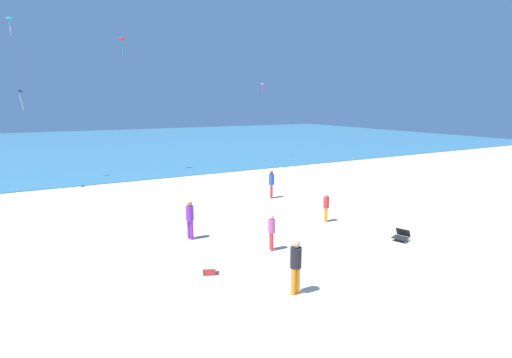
{
  "coord_description": "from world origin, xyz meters",
  "views": [
    {
      "loc": [
        -6.83,
        -6.24,
        5.82
      ],
      "look_at": [
        0.0,
        6.11,
        3.0
      ],
      "focal_mm": 26.63,
      "sensor_mm": 36.0,
      "label": 1
    }
  ],
  "objects_px": {
    "person_1": "(190,217)",
    "person_3": "(271,182)",
    "person_0": "(271,230)",
    "beach_chair_near_camera": "(401,235)",
    "kite_pink": "(262,84)",
    "person_2": "(326,205)",
    "kite_teal": "(9,18)",
    "kite_black": "(21,92)",
    "person_5": "(296,263)",
    "kite_red": "(122,38)",
    "cooler_box": "(209,270)"
  },
  "relations": [
    {
      "from": "person_2",
      "to": "beach_chair_near_camera",
      "type": "bearing_deg",
      "value": 133.96
    },
    {
      "from": "kite_teal",
      "to": "kite_black",
      "type": "bearing_deg",
      "value": -85.05
    },
    {
      "from": "beach_chair_near_camera",
      "to": "person_0",
      "type": "relative_size",
      "value": 0.54
    },
    {
      "from": "kite_teal",
      "to": "kite_black",
      "type": "height_order",
      "value": "kite_teal"
    },
    {
      "from": "kite_black",
      "to": "kite_red",
      "type": "xyz_separation_m",
      "value": [
        7.22,
        4.06,
        4.37
      ]
    },
    {
      "from": "kite_teal",
      "to": "kite_pink",
      "type": "bearing_deg",
      "value": 6.53
    },
    {
      "from": "cooler_box",
      "to": "kite_pink",
      "type": "distance_m",
      "value": 29.24
    },
    {
      "from": "cooler_box",
      "to": "kite_red",
      "type": "relative_size",
      "value": 0.36
    },
    {
      "from": "cooler_box",
      "to": "person_1",
      "type": "relative_size",
      "value": 0.32
    },
    {
      "from": "person_5",
      "to": "kite_red",
      "type": "xyz_separation_m",
      "value": [
        -0.28,
        24.24,
        9.92
      ]
    },
    {
      "from": "person_0",
      "to": "person_1",
      "type": "relative_size",
      "value": 0.86
    },
    {
      "from": "person_1",
      "to": "person_3",
      "type": "distance_m",
      "value": 8.27
    },
    {
      "from": "kite_pink",
      "to": "kite_black",
      "type": "xyz_separation_m",
      "value": [
        -21.28,
        -5.93,
        -1.24
      ]
    },
    {
      "from": "person_1",
      "to": "kite_red",
      "type": "relative_size",
      "value": 1.15
    },
    {
      "from": "beach_chair_near_camera",
      "to": "kite_pink",
      "type": "height_order",
      "value": "kite_pink"
    },
    {
      "from": "beach_chair_near_camera",
      "to": "kite_teal",
      "type": "distance_m",
      "value": 28.68
    },
    {
      "from": "beach_chair_near_camera",
      "to": "person_5",
      "type": "bearing_deg",
      "value": -4.76
    },
    {
      "from": "person_1",
      "to": "kite_pink",
      "type": "bearing_deg",
      "value": -144.46
    },
    {
      "from": "person_1",
      "to": "kite_teal",
      "type": "height_order",
      "value": "kite_teal"
    },
    {
      "from": "kite_red",
      "to": "person_2",
      "type": "bearing_deg",
      "value": -72.86
    },
    {
      "from": "person_1",
      "to": "kite_pink",
      "type": "xyz_separation_m",
      "value": [
        15.01,
        19.87,
        6.82
      ]
    },
    {
      "from": "person_2",
      "to": "kite_red",
      "type": "bearing_deg",
      "value": -46.29
    },
    {
      "from": "person_5",
      "to": "kite_pink",
      "type": "relative_size",
      "value": 1.78
    },
    {
      "from": "person_1",
      "to": "kite_black",
      "type": "height_order",
      "value": "kite_black"
    },
    {
      "from": "cooler_box",
      "to": "person_1",
      "type": "xyz_separation_m",
      "value": [
        0.6,
        3.64,
        0.84
      ]
    },
    {
      "from": "person_5",
      "to": "kite_pink",
      "type": "height_order",
      "value": "kite_pink"
    },
    {
      "from": "person_2",
      "to": "kite_black",
      "type": "bearing_deg",
      "value": -22.11
    },
    {
      "from": "person_3",
      "to": "person_5",
      "type": "relative_size",
      "value": 0.99
    },
    {
      "from": "person_2",
      "to": "kite_teal",
      "type": "relative_size",
      "value": 1.17
    },
    {
      "from": "beach_chair_near_camera",
      "to": "kite_black",
      "type": "relative_size",
      "value": 0.61
    },
    {
      "from": "person_3",
      "to": "person_2",
      "type": "bearing_deg",
      "value": 117.54
    },
    {
      "from": "kite_teal",
      "to": "kite_pink",
      "type": "height_order",
      "value": "kite_teal"
    },
    {
      "from": "person_1",
      "to": "kite_red",
      "type": "height_order",
      "value": "kite_red"
    },
    {
      "from": "person_1",
      "to": "person_3",
      "type": "height_order",
      "value": "person_3"
    },
    {
      "from": "person_2",
      "to": "person_1",
      "type": "bearing_deg",
      "value": 19.06
    },
    {
      "from": "person_5",
      "to": "kite_black",
      "type": "xyz_separation_m",
      "value": [
        -7.5,
        20.18,
        5.55
      ]
    },
    {
      "from": "person_0",
      "to": "person_2",
      "type": "distance_m",
      "value": 4.74
    },
    {
      "from": "person_2",
      "to": "kite_teal",
      "type": "bearing_deg",
      "value": -27.32
    },
    {
      "from": "person_0",
      "to": "kite_pink",
      "type": "xyz_separation_m",
      "value": [
        12.58,
        22.67,
        6.96
      ]
    },
    {
      "from": "person_1",
      "to": "person_2",
      "type": "xyz_separation_m",
      "value": [
        6.77,
        -0.89,
        -0.14
      ]
    },
    {
      "from": "kite_black",
      "to": "kite_teal",
      "type": "bearing_deg",
      "value": 94.95
    },
    {
      "from": "person_0",
      "to": "kite_pink",
      "type": "bearing_deg",
      "value": -100.89
    },
    {
      "from": "beach_chair_near_camera",
      "to": "person_3",
      "type": "relative_size",
      "value": 0.46
    },
    {
      "from": "beach_chair_near_camera",
      "to": "kite_red",
      "type": "distance_m",
      "value": 25.96
    },
    {
      "from": "person_1",
      "to": "person_3",
      "type": "bearing_deg",
      "value": -163.89
    },
    {
      "from": "person_2",
      "to": "kite_red",
      "type": "height_order",
      "value": "kite_red"
    },
    {
      "from": "person_3",
      "to": "person_1",
      "type": "bearing_deg",
      "value": 62.34
    },
    {
      "from": "person_1",
      "to": "person_0",
      "type": "bearing_deg",
      "value": 113.59
    },
    {
      "from": "person_0",
      "to": "beach_chair_near_camera",
      "type": "bearing_deg",
      "value": -179.85
    },
    {
      "from": "person_3",
      "to": "kite_black",
      "type": "height_order",
      "value": "kite_black"
    }
  ]
}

